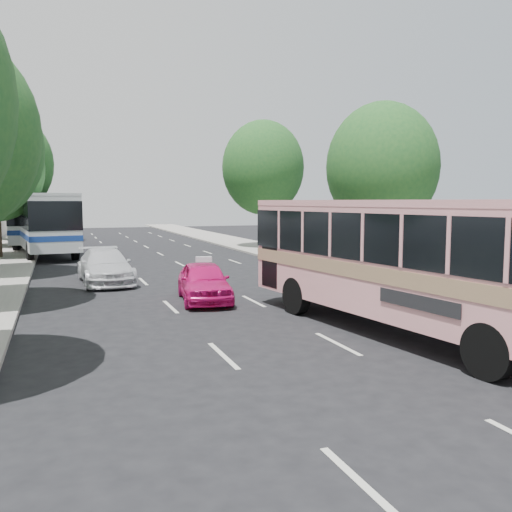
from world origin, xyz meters
name	(u,v)px	position (x,y,z in m)	size (l,w,h in m)	color
ground	(269,329)	(0.00, 0.00, 0.00)	(120.00, 120.00, 0.00)	black
sidewalk_right	(277,252)	(8.50, 20.00, 0.06)	(4.00, 90.00, 0.12)	#9E998E
tree_left_e	(9,160)	(-8.42, 29.94, 6.43)	(6.30, 6.30, 9.82)	#38281E
tree_left_f	(14,171)	(-8.62, 37.94, 6.00)	(5.88, 5.88, 9.16)	#38281E
tree_right_near	(385,163)	(8.78, 7.94, 5.20)	(5.10, 5.10, 7.95)	#38281E
tree_right_far	(264,165)	(9.08, 23.94, 6.12)	(6.00, 6.00, 9.35)	#38281E
pink_bus	(403,251)	(3.16, -1.52, 2.17)	(4.23, 11.22, 3.49)	pink
pink_taxi	(204,282)	(-0.60, 4.63, 0.69)	(1.62, 4.03, 1.37)	#D2126C
white_pickup	(105,266)	(-3.46, 10.10, 0.72)	(2.00, 4.93, 1.43)	silver
tour_coach_front	(43,218)	(-6.16, 24.44, 2.35)	(4.41, 13.28, 3.90)	silver
tour_coach_rear	(45,216)	(-6.13, 31.03, 2.36)	(4.47, 13.33, 3.91)	white
taxi_roof_sign	(204,259)	(-0.60, 4.63, 1.46)	(0.55, 0.18, 0.18)	silver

